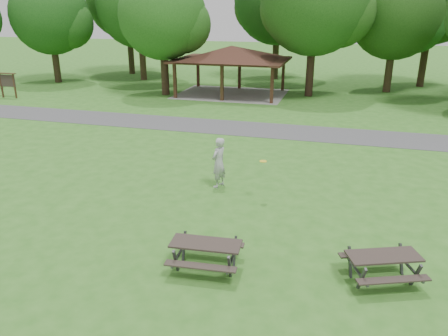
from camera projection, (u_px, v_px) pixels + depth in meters
ground at (151, 256)px, 12.15m from camera, size 160.00×160.00×0.00m
asphalt_path at (254, 129)px, 24.80m from camera, size 120.00×3.20×0.02m
pavilion at (232, 55)px, 33.79m from camera, size 8.60×7.01×3.76m
notice_board at (7, 81)px, 33.03m from camera, size 1.60×0.30×1.88m
tree_row_b at (51, 18)px, 38.55m from camera, size 7.14×6.80×9.28m
tree_row_c at (141, 7)px, 39.64m from camera, size 8.19×7.80×10.67m
tree_row_d at (164, 18)px, 32.77m from camera, size 6.93×6.60×9.27m
tree_row_e at (316, 4)px, 31.89m from camera, size 8.40×8.00×11.02m
tree_row_f at (397, 17)px, 33.86m from camera, size 7.35×7.00×9.55m
tree_deep_a at (128, 1)px, 43.35m from camera, size 8.40×8.00×11.38m
tree_deep_b at (279, 3)px, 40.09m from camera, size 8.40×8.00×11.13m
picnic_table_middle at (206, 249)px, 11.38m from camera, size 1.94×1.61×0.80m
picnic_table_far at (383, 261)px, 10.86m from camera, size 2.20×2.00×0.78m
frisbee_in_flight at (263, 161)px, 15.16m from camera, size 0.31×0.31×0.02m
frisbee_thrower at (219, 163)px, 16.55m from camera, size 0.68×0.83×1.96m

